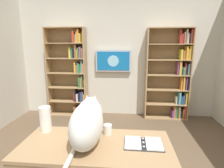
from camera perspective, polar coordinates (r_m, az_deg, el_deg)
The scene contains 9 objects.
wall_back at distance 4.13m, azimuth 1.50°, elevation 8.62°, with size 4.52×0.06×2.70m, color beige.
bookshelf_left at distance 4.11m, azimuth 18.81°, elevation 2.51°, with size 0.93×0.28×1.96m.
bookshelf_right at distance 4.19m, azimuth -12.52°, elevation 3.41°, with size 0.88×0.28×1.99m.
wall_mounted_tv at distance 4.06m, azimuth 0.43°, elevation 7.36°, with size 0.79×0.07×0.48m.
desk at distance 1.69m, azimuth -5.30°, elevation -22.54°, with size 1.30×0.60×0.76m.
cat at distance 1.57m, azimuth -7.77°, elevation -11.73°, with size 0.27×0.68×0.39m.
open_binder at distance 1.64m, azimuth 9.93°, elevation -18.11°, with size 0.33×0.22×0.02m.
paper_towel_roll at distance 1.91m, azimuth -20.39°, elevation -10.40°, with size 0.11×0.11×0.25m, color white.
coffee_mug at distance 1.77m, azimuth -1.39°, elevation -14.23°, with size 0.08×0.08×0.10m, color white.
Camera 1 is at (-0.27, 1.89, 1.59)m, focal length 28.77 mm.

